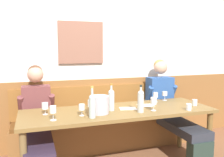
{
  "coord_description": "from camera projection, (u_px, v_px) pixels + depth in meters",
  "views": [
    {
      "loc": [
        -1.0,
        -2.54,
        1.51
      ],
      "look_at": [
        0.0,
        0.46,
        1.11
      ],
      "focal_mm": 38.45,
      "sensor_mm": 36.0,
      "label": 1
    }
  ],
  "objects": [
    {
      "name": "room_wall_back",
      "position": [
        99.0,
        55.0,
        3.75
      ],
      "size": [
        6.8,
        0.12,
        2.8
      ],
      "color": "silver",
      "rests_on": "ground"
    },
    {
      "name": "wood_wainscot_panel",
      "position": [
        100.0,
        111.0,
        3.81
      ],
      "size": [
        6.8,
        0.03,
        1.04
      ],
      "primitive_type": "cube",
      "color": "brown",
      "rests_on": "ground"
    },
    {
      "name": "wall_bench",
      "position": [
        104.0,
        130.0,
        3.64
      ],
      "size": [
        2.67,
        0.42,
        0.94
      ],
      "color": "brown",
      "rests_on": "ground"
    },
    {
      "name": "dining_table",
      "position": [
        119.0,
        116.0,
        2.98
      ],
      "size": [
        2.37,
        0.78,
        0.76
      ],
      "color": "brown",
      "rests_on": "ground"
    },
    {
      "name": "person_center_left_seat",
      "position": [
        37.0,
        119.0,
        2.98
      ],
      "size": [
        0.47,
        1.2,
        1.29
      ],
      "color": "#243341",
      "rests_on": "ground"
    },
    {
      "name": "person_center_right_seat",
      "position": [
        169.0,
        105.0,
        3.59
      ],
      "size": [
        0.5,
        1.2,
        1.34
      ],
      "color": "#24352E",
      "rests_on": "ground"
    },
    {
      "name": "ice_bucket",
      "position": [
        100.0,
        105.0,
        2.79
      ],
      "size": [
        0.22,
        0.22,
        0.21
      ],
      "primitive_type": "cylinder",
      "color": "#BEB3BD",
      "rests_on": "dining_table"
    },
    {
      "name": "wine_bottle_green_tall",
      "position": [
        92.0,
        105.0,
        2.61
      ],
      "size": [
        0.07,
        0.07,
        0.35
      ],
      "color": "#AFC6C2",
      "rests_on": "dining_table"
    },
    {
      "name": "wine_bottle_amber_mid",
      "position": [
        111.0,
        99.0,
        2.92
      ],
      "size": [
        0.07,
        0.07,
        0.33
      ],
      "color": "silver",
      "rests_on": "dining_table"
    },
    {
      "name": "wine_bottle_clear_water",
      "position": [
        141.0,
        100.0,
        2.83
      ],
      "size": [
        0.08,
        0.08,
        0.33
      ],
      "color": "#B9C1BA",
      "rests_on": "dining_table"
    },
    {
      "name": "wine_glass_right_end",
      "position": [
        45.0,
        106.0,
        2.75
      ],
      "size": [
        0.07,
        0.07,
        0.14
      ],
      "color": "silver",
      "rests_on": "dining_table"
    },
    {
      "name": "wine_glass_near_bucket",
      "position": [
        53.0,
        110.0,
        2.52
      ],
      "size": [
        0.07,
        0.07,
        0.16
      ],
      "color": "silver",
      "rests_on": "dining_table"
    },
    {
      "name": "wine_glass_mid_right",
      "position": [
        156.0,
        95.0,
        3.39
      ],
      "size": [
        0.07,
        0.07,
        0.14
      ],
      "color": "silver",
      "rests_on": "dining_table"
    },
    {
      "name": "wine_glass_by_bottle",
      "position": [
        82.0,
        108.0,
        2.7
      ],
      "size": [
        0.07,
        0.07,
        0.13
      ],
      "color": "silver",
      "rests_on": "dining_table"
    },
    {
      "name": "wine_glass_mid_left",
      "position": [
        165.0,
        94.0,
        3.5
      ],
      "size": [
        0.07,
        0.07,
        0.13
      ],
      "color": "silver",
      "rests_on": "dining_table"
    },
    {
      "name": "wine_glass_left_end",
      "position": [
        154.0,
        101.0,
        2.91
      ],
      "size": [
        0.07,
        0.07,
        0.16
      ],
      "color": "silver",
      "rests_on": "dining_table"
    },
    {
      "name": "water_tumbler_left",
      "position": [
        189.0,
        107.0,
        2.94
      ],
      "size": [
        0.07,
        0.07,
        0.08
      ],
      "primitive_type": "cylinder",
      "color": "silver",
      "rests_on": "dining_table"
    },
    {
      "name": "water_tumbler_right",
      "position": [
        195.0,
        103.0,
        3.19
      ],
      "size": [
        0.07,
        0.07,
        0.08
      ],
      "primitive_type": "cylinder",
      "color": "silver",
      "rests_on": "dining_table"
    },
    {
      "name": "water_tumbler_center",
      "position": [
        90.0,
        103.0,
        3.12
      ],
      "size": [
        0.06,
        0.06,
        0.09
      ],
      "primitive_type": "cylinder",
      "color": "silver",
      "rests_on": "dining_table"
    },
    {
      "name": "tasting_sheet_left_guest",
      "position": [
        146.0,
        105.0,
        3.2
      ],
      "size": [
        0.22,
        0.17,
        0.0
      ],
      "primitive_type": "cube",
      "rotation": [
        0.0,
        0.0,
        -0.11
      ],
      "color": "white",
      "rests_on": "dining_table"
    },
    {
      "name": "tasting_sheet_right_guest",
      "position": [
        128.0,
        108.0,
        3.03
      ],
      "size": [
        0.24,
        0.19,
        0.0
      ],
      "primitive_type": "cube",
      "rotation": [
        0.0,
        0.0,
        -0.24
      ],
      "color": "white",
      "rests_on": "dining_table"
    }
  ]
}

